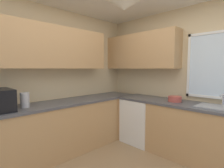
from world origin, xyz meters
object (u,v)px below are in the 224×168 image
kettle (25,100)px  bowl (175,99)px  sink_assembly (220,107)px  dishwasher (141,120)px

kettle → bowl: (1.31, 1.96, -0.06)m
kettle → sink_assembly: 2.80m
dishwasher → kettle: 2.12m
sink_assembly → bowl: (-0.67, -0.01, 0.03)m
kettle → bowl: kettle is taller
kettle → dishwasher: bearing=71.7°
dishwasher → bowl: bowl is taller
bowl → sink_assembly: bearing=0.6°
kettle → bowl: size_ratio=0.98×
kettle → bowl: bearing=56.2°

